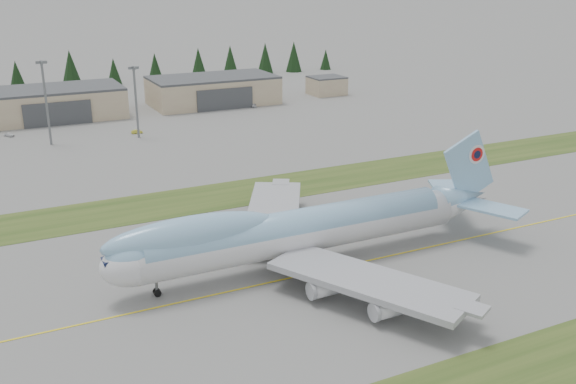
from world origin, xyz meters
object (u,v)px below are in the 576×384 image
hangar_right (213,90)px  boeing_747_freighter (300,230)px  hangar_center (52,103)px  service_vehicle_b (137,133)px  service_vehicle_a (9,137)px  service_vehicle_c (254,107)px

hangar_right → boeing_747_freighter: bearing=-104.0°
hangar_center → boeing_747_freighter: bearing=-80.9°
service_vehicle_b → hangar_right: bearing=-39.0°
service_vehicle_b → hangar_center: bearing=38.9°
hangar_right → service_vehicle_b: 53.16m
hangar_center → hangar_right: 60.00m
boeing_747_freighter → hangar_center: bearing=99.4°
service_vehicle_b → service_vehicle_a: bearing=78.4°
hangar_center → hangar_right: same height
hangar_center → hangar_right: size_ratio=1.00×
hangar_right → service_vehicle_a: bearing=-163.8°
hangar_center → service_vehicle_a: 27.98m
hangar_center → service_vehicle_a: (-16.27, -22.12, -5.39)m
hangar_center → service_vehicle_c: 73.18m
service_vehicle_c → hangar_right: bearing=149.3°
boeing_747_freighter → service_vehicle_c: 141.84m
boeing_747_freighter → hangar_right: boeing_747_freighter is taller
boeing_747_freighter → hangar_center: boeing_747_freighter is taller
hangar_center → service_vehicle_a: bearing=-126.3°
hangar_center → service_vehicle_a: size_ratio=13.00×
service_vehicle_c → hangar_center: bearing=-173.3°
service_vehicle_a → service_vehicle_b: 39.70m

